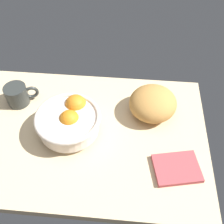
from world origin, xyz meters
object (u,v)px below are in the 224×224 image
at_px(fruit_bowl, 69,120).
at_px(bread_loaf, 153,103).
at_px(mug, 18,95).
at_px(napkin_folded, 177,168).

xyz_separation_m(fruit_bowl, bread_loaf, (0.27, 0.10, -0.00)).
bearing_deg(fruit_bowl, bread_loaf, 20.51).
relative_size(bread_loaf, mug, 1.45).
bearing_deg(bread_loaf, mug, 179.23).
bearing_deg(mug, bread_loaf, -0.77).
bearing_deg(mug, fruit_bowl, -27.06).
xyz_separation_m(fruit_bowl, napkin_folded, (0.35, -0.12, -0.04)).
distance_m(bread_loaf, napkin_folded, 0.24).
height_order(bread_loaf, napkin_folded, bread_loaf).
distance_m(fruit_bowl, mug, 0.24).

